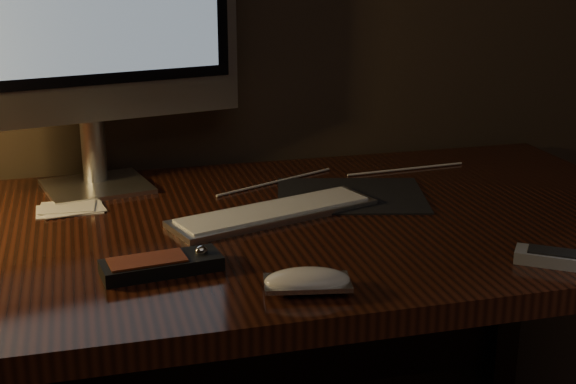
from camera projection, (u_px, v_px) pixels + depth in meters
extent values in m
cube|color=#34150B|center=(219.00, 237.00, 1.34)|extent=(1.60, 0.75, 0.04)
cube|color=black|center=(504.00, 307.00, 1.94)|extent=(0.06, 0.06, 0.71)
cube|color=black|center=(194.00, 301.00, 1.75)|extent=(1.48, 0.02, 0.51)
cube|color=silver|center=(97.00, 186.00, 1.54)|extent=(0.22, 0.20, 0.01)
cylinder|color=silver|center=(94.00, 148.00, 1.55)|extent=(0.06, 0.06, 0.13)
cube|color=silver|center=(274.00, 212.00, 1.38)|extent=(0.39, 0.21, 0.01)
cube|color=black|center=(351.00, 195.00, 1.49)|extent=(0.32, 0.28, 0.00)
ellipsoid|color=white|center=(307.00, 284.00, 1.09)|extent=(0.13, 0.08, 0.02)
cube|color=black|center=(162.00, 265.00, 1.15)|extent=(0.18, 0.08, 0.02)
cube|color=maroon|center=(161.00, 258.00, 1.15)|extent=(0.11, 0.06, 0.00)
sphere|color=silver|center=(161.00, 257.00, 1.15)|extent=(0.02, 0.02, 0.02)
cube|color=white|center=(70.00, 209.00, 1.41)|extent=(0.12, 0.08, 0.01)
cylinder|color=white|center=(344.00, 177.00, 1.61)|extent=(0.53, 0.13, 0.00)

